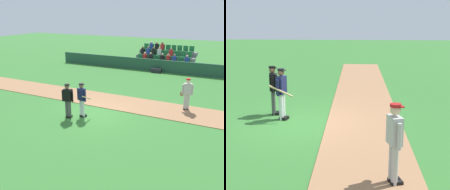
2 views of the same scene
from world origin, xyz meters
The scene contains 5 objects.
ground_plane centered at (0.00, 0.00, 0.00)m, with size 80.00×80.00×0.00m, color #33702D.
infield_dirt_path centered at (0.00, 2.20, 0.01)m, with size 28.00×2.46×0.03m, color #9E704C.
batter_navy_jersey centered at (-0.30, -0.59, 0.97)m, with size 0.60×0.80×1.76m.
umpire_home_plate centered at (-0.85, -1.00, 1.00)m, with size 0.58×0.37×1.76m.
runner_grey_jersey centered at (4.16, 2.73, 0.96)m, with size 0.67×0.38×1.76m.
Camera 2 is at (10.84, 1.94, 3.48)m, focal length 54.83 mm.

